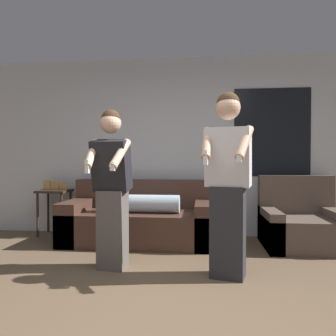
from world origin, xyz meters
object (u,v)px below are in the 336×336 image
at_px(person_left, 112,187).
at_px(side_table, 54,198).
at_px(couch, 141,220).
at_px(person_right, 228,182).
at_px(armchair, 301,225).

bearing_deg(person_left, side_table, 132.39).
xyz_separation_m(couch, side_table, (-1.38, 0.26, 0.27)).
bearing_deg(couch, side_table, 169.42).
height_order(side_table, person_right, person_right).
bearing_deg(armchair, person_right, -129.97).
relative_size(person_left, person_right, 0.93).
bearing_deg(person_right, side_table, 148.08).
xyz_separation_m(person_left, person_right, (1.19, -0.13, 0.07)).
relative_size(couch, armchair, 2.09).
bearing_deg(person_right, couch, 130.49).
xyz_separation_m(side_table, person_right, (2.48, -1.55, 0.35)).
bearing_deg(side_table, couch, -10.58).
relative_size(couch, person_left, 1.25).
bearing_deg(armchair, side_table, 175.11).
bearing_deg(armchair, person_left, -153.35).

